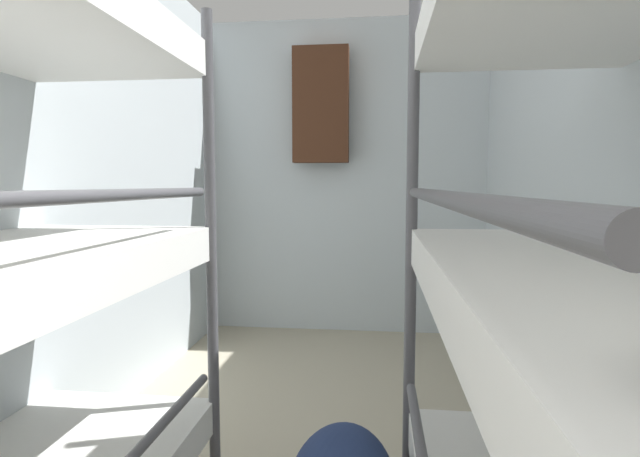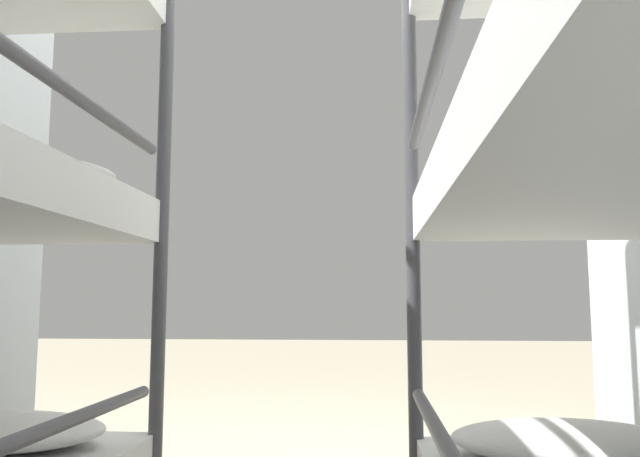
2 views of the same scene
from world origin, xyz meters
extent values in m
cube|color=silver|center=(-1.15, 2.26, 1.27)|extent=(0.06, 4.64, 2.54)
cube|color=silver|center=(1.15, 2.26, 1.27)|extent=(0.06, 4.64, 2.54)
cube|color=silver|center=(0.00, 4.55, 1.27)|extent=(2.36, 0.06, 2.54)
cylinder|color=#4C4C51|center=(-0.39, 2.33, 0.94)|extent=(0.04, 0.04, 1.88)
cylinder|color=#4C4C51|center=(-0.39, 1.45, 1.19)|extent=(0.03, 1.53, 0.03)
cylinder|color=#4C4C51|center=(0.39, 2.33, 0.94)|extent=(0.04, 0.04, 1.88)
cube|color=white|center=(0.76, 1.45, 0.99)|extent=(0.73, 1.80, 0.13)
cylinder|color=#4C4C51|center=(0.39, 1.45, 1.19)|extent=(0.03, 1.53, 0.03)
cube|color=#472819|center=(-0.19, 4.40, 1.84)|extent=(0.44, 0.12, 0.90)
camera|label=1|loc=(0.27, 0.43, 1.22)|focal=28.00mm
camera|label=2|loc=(-0.26, 2.47, 0.73)|focal=35.00mm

